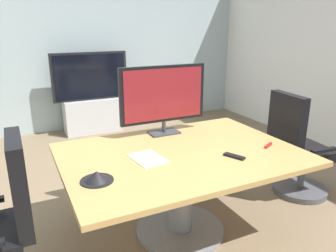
{
  "coord_description": "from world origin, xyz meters",
  "views": [
    {
      "loc": [
        -1.17,
        -2.2,
        1.72
      ],
      "look_at": [
        0.0,
        0.21,
        0.89
      ],
      "focal_mm": 34.88,
      "sensor_mm": 36.0,
      "label": 1
    }
  ],
  "objects_px": {
    "conference_table": "(181,172)",
    "conference_phone": "(97,177)",
    "wall_display_unit": "(92,106)",
    "office_chair_right": "(297,154)",
    "tv_monitor": "(163,96)",
    "remote_control": "(234,156)"
  },
  "relations": [
    {
      "from": "tv_monitor",
      "to": "wall_display_unit",
      "type": "distance_m",
      "value": 2.66
    },
    {
      "from": "tv_monitor",
      "to": "wall_display_unit",
      "type": "height_order",
      "value": "tv_monitor"
    },
    {
      "from": "office_chair_right",
      "to": "tv_monitor",
      "type": "distance_m",
      "value": 1.52
    },
    {
      "from": "tv_monitor",
      "to": "conference_table",
      "type": "bearing_deg",
      "value": -98.55
    },
    {
      "from": "wall_display_unit",
      "to": "conference_phone",
      "type": "distance_m",
      "value": 3.38
    },
    {
      "from": "conference_table",
      "to": "conference_phone",
      "type": "distance_m",
      "value": 0.8
    },
    {
      "from": "office_chair_right",
      "to": "conference_table",
      "type": "bearing_deg",
      "value": 98.26
    },
    {
      "from": "wall_display_unit",
      "to": "remote_control",
      "type": "bearing_deg",
      "value": -84.37
    },
    {
      "from": "wall_display_unit",
      "to": "remote_control",
      "type": "relative_size",
      "value": 7.71
    },
    {
      "from": "conference_table",
      "to": "wall_display_unit",
      "type": "relative_size",
      "value": 1.43
    },
    {
      "from": "conference_table",
      "to": "remote_control",
      "type": "distance_m",
      "value": 0.46
    },
    {
      "from": "conference_table",
      "to": "conference_phone",
      "type": "relative_size",
      "value": 8.54
    },
    {
      "from": "office_chair_right",
      "to": "tv_monitor",
      "type": "bearing_deg",
      "value": 77.02
    },
    {
      "from": "tv_monitor",
      "to": "remote_control",
      "type": "bearing_deg",
      "value": -72.88
    },
    {
      "from": "tv_monitor",
      "to": "conference_phone",
      "type": "relative_size",
      "value": 3.82
    },
    {
      "from": "tv_monitor",
      "to": "conference_phone",
      "type": "distance_m",
      "value": 1.13
    },
    {
      "from": "conference_table",
      "to": "tv_monitor",
      "type": "distance_m",
      "value": 0.74
    },
    {
      "from": "office_chair_right",
      "to": "wall_display_unit",
      "type": "distance_m",
      "value": 3.33
    },
    {
      "from": "office_chair_right",
      "to": "conference_phone",
      "type": "height_order",
      "value": "office_chair_right"
    },
    {
      "from": "conference_phone",
      "to": "wall_display_unit",
      "type": "bearing_deg",
      "value": 77.51
    },
    {
      "from": "conference_table",
      "to": "remote_control",
      "type": "bearing_deg",
      "value": -41.27
    },
    {
      "from": "conference_table",
      "to": "office_chair_right",
      "type": "bearing_deg",
      "value": 2.36
    }
  ]
}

